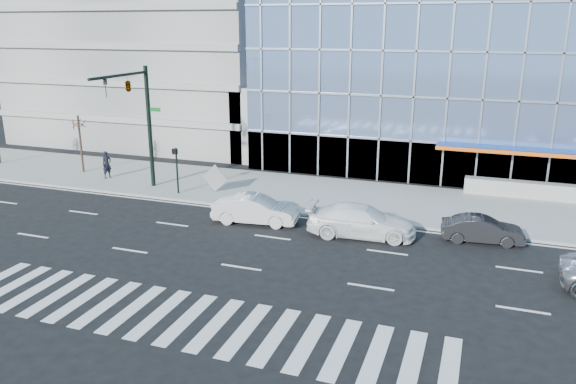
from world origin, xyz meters
name	(u,v)px	position (x,y,z in m)	size (l,w,h in m)	color
ground	(273,237)	(0.00, 0.00, 0.00)	(160.00, 160.00, 0.00)	black
sidewalk	(317,194)	(0.00, 8.00, 0.07)	(120.00, 8.00, 0.15)	gray
theatre_building	(544,65)	(14.00, 26.00, 7.50)	(42.00, 26.00, 15.00)	#7E99D2
parking_garage	(179,32)	(-20.00, 26.00, 10.00)	(24.00, 24.00, 20.00)	gray
ramp_block	(283,121)	(-6.00, 18.00, 3.00)	(6.00, 8.00, 6.00)	gray
traffic_signal	(135,99)	(-11.00, 4.57, 6.16)	(1.14, 5.74, 8.00)	black
ped_signal_post	(176,163)	(-8.50, 4.94, 2.14)	(0.30, 0.33, 3.00)	black
street_tree_near	(78,123)	(-18.00, 7.50, 3.78)	(1.10, 1.10, 4.23)	#332319
white_suv	(361,221)	(4.29, 1.80, 0.82)	(2.30, 5.66, 1.64)	white
white_sedan	(255,209)	(-1.71, 1.80, 0.79)	(1.66, 4.77, 1.57)	silver
dark_sedan	(482,230)	(10.29, 3.00, 0.67)	(1.41, 4.05, 1.33)	black
pedestrian	(107,165)	(-15.18, 6.63, 1.12)	(0.71, 0.46, 1.93)	black
tilted_panel	(215,178)	(-6.38, 6.13, 1.07)	(1.30, 0.06, 1.30)	gray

